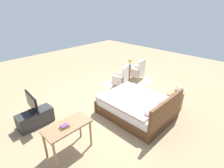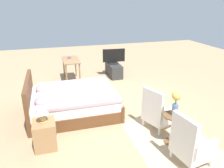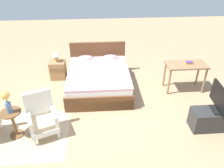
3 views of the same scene
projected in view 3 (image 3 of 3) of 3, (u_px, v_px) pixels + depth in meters
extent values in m
plane|color=#A38460|center=(106.00, 108.00, 5.28)|extent=(16.00, 16.00, 0.00)
cube|color=tan|center=(17.00, 135.00, 4.50)|extent=(2.10, 1.50, 0.01)
cube|color=brown|center=(99.00, 84.00, 5.97)|extent=(1.62, 2.06, 0.28)
cube|color=white|center=(99.00, 76.00, 5.83)|extent=(1.56, 1.98, 0.24)
cube|color=#CC9EAD|center=(98.00, 72.00, 5.68)|extent=(1.60, 1.82, 0.06)
cube|color=brown|center=(98.00, 57.00, 6.62)|extent=(1.63, 0.10, 0.96)
cube|color=brown|center=(100.00, 104.00, 5.09)|extent=(1.63, 0.08, 0.40)
ellipsoid|color=#B28499|center=(86.00, 58.00, 6.32)|extent=(0.44, 0.28, 0.14)
ellipsoid|color=#B28499|center=(110.00, 57.00, 6.36)|extent=(0.44, 0.28, 0.14)
cylinder|color=white|center=(1.00, 125.00, 4.65)|extent=(0.04, 0.04, 0.16)
cylinder|color=white|center=(35.00, 142.00, 4.24)|extent=(0.04, 0.04, 0.16)
cylinder|color=white|center=(59.00, 135.00, 4.40)|extent=(0.04, 0.04, 0.16)
cylinder|color=white|center=(32.00, 127.00, 4.59)|extent=(0.04, 0.04, 0.16)
cylinder|color=white|center=(54.00, 121.00, 4.75)|extent=(0.04, 0.04, 0.16)
cube|color=white|center=(44.00, 126.00, 4.42)|extent=(0.69, 0.69, 0.12)
cube|color=#C6B289|center=(43.00, 122.00, 4.36)|extent=(0.64, 0.64, 0.10)
cube|color=white|center=(39.00, 105.00, 4.40)|extent=(0.53, 0.26, 0.64)
cube|color=white|center=(30.00, 122.00, 4.24)|extent=(0.24, 0.51, 0.26)
cube|color=white|center=(54.00, 115.00, 4.40)|extent=(0.24, 0.51, 0.26)
cylinder|color=brown|center=(17.00, 134.00, 4.52)|extent=(0.28, 0.28, 0.03)
cylinder|color=brown|center=(14.00, 124.00, 4.36)|extent=(0.06, 0.06, 0.55)
cylinder|color=brown|center=(10.00, 112.00, 4.21)|extent=(0.40, 0.40, 0.02)
cylinder|color=#4C709E|center=(9.00, 107.00, 4.15)|extent=(0.11, 0.11, 0.22)
cylinder|color=#477538|center=(7.00, 101.00, 4.06)|extent=(0.02, 0.02, 0.10)
sphere|color=#E0B251|center=(5.00, 95.00, 4.00)|extent=(0.17, 0.17, 0.17)
cube|color=#997047|center=(58.00, 70.00, 6.40)|extent=(0.44, 0.40, 0.53)
cube|color=brown|center=(57.00, 70.00, 6.17)|extent=(0.37, 0.01, 0.09)
cylinder|color=tan|center=(57.00, 61.00, 6.26)|extent=(0.13, 0.13, 0.02)
ellipsoid|color=tan|center=(56.00, 58.00, 6.21)|extent=(0.11, 0.11, 0.16)
cone|color=silver|center=(56.00, 53.00, 6.13)|extent=(0.22, 0.22, 0.15)
cube|color=#2D2D2D|center=(214.00, 119.00, 4.60)|extent=(0.96, 0.40, 0.45)
cube|color=black|center=(217.00, 110.00, 4.48)|extent=(0.23, 0.34, 0.03)
cylinder|color=black|center=(217.00, 108.00, 4.45)|extent=(0.04, 0.04, 0.05)
cube|color=black|center=(220.00, 98.00, 4.32)|extent=(0.11, 0.79, 0.46)
cube|color=black|center=(222.00, 98.00, 4.32)|extent=(0.07, 0.73, 0.41)
cylinder|color=#8E6B47|center=(169.00, 82.00, 5.61)|extent=(0.05, 0.05, 0.72)
cylinder|color=#8E6B47|center=(204.00, 81.00, 5.67)|extent=(0.05, 0.05, 0.72)
cylinder|color=#8E6B47|center=(164.00, 74.00, 5.96)|extent=(0.05, 0.05, 0.72)
cylinder|color=#8E6B47|center=(198.00, 73.00, 6.03)|extent=(0.05, 0.05, 0.72)
cube|color=#8E6B47|center=(187.00, 65.00, 5.62)|extent=(1.04, 0.52, 0.04)
cube|color=#B79333|center=(189.00, 63.00, 5.63)|extent=(0.23, 0.16, 0.02)
cube|color=#66387A|center=(189.00, 62.00, 5.62)|extent=(0.17, 0.12, 0.04)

